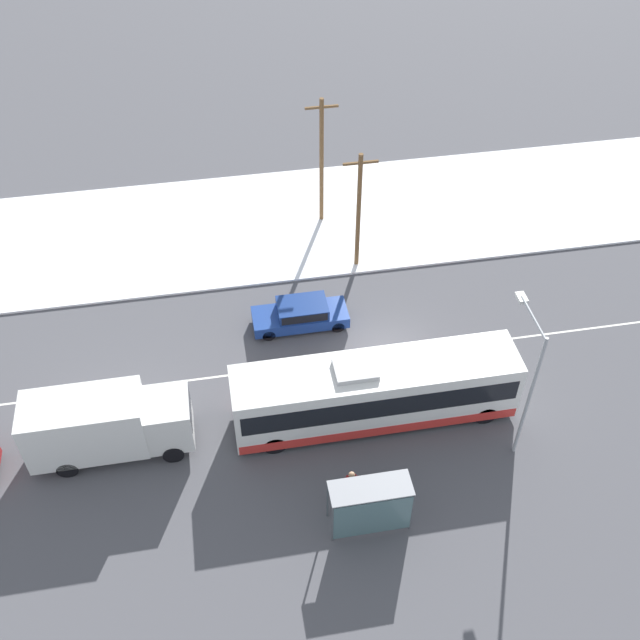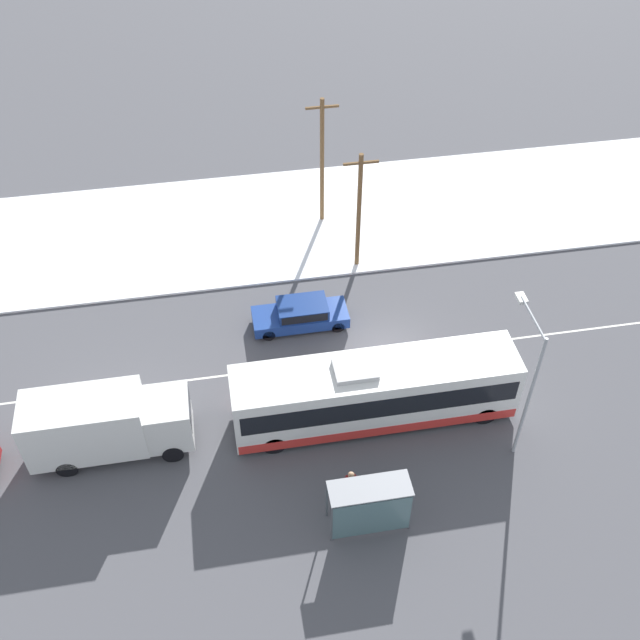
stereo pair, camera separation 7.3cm
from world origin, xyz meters
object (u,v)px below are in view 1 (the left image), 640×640
Objects in this scene: pedestrian_at_stop at (351,482)px; utility_pole_roadside at (359,210)px; box_truck at (105,424)px; utility_pole_snowlot at (322,160)px; city_bus at (375,392)px; sedan_car at (301,313)px; bus_shelter at (371,504)px; streetlamp at (528,371)px.

pedestrian_at_stop is 15.11m from utility_pole_roadside.
utility_pole_roadside reaches higher than box_truck.
city_bus is at bearing -91.07° from utility_pole_snowlot.
utility_pole_roadside is at bearing -132.07° from sedan_car.
pedestrian_at_stop is at bearing -115.25° from city_bus.
pedestrian_at_stop is at bearing 92.36° from sedan_car.
utility_pole_snowlot is at bearing -106.65° from sedan_car.
pedestrian_at_stop is (0.43, -10.36, 0.26)m from sedan_car.
sedan_car is 0.61× the size of utility_pole_snowlot.
bus_shelter is (0.88, -11.89, 0.90)m from sedan_car.
bus_shelter is 0.45× the size of utility_pole_roadside.
sedan_car is at bearing 131.98° from streetlamp.
box_truck is 2.14× the size of bus_shelter.
sedan_car is (9.26, 6.26, -1.01)m from box_truck.
utility_pole_roadside reaches higher than sedan_car.
sedan_car is at bearing 109.52° from city_bus.
box_truck is at bearing 34.06° from sedan_car.
streetlamp is at bearing 24.46° from bus_shelter.
utility_pole_snowlot is at bearing 85.29° from bus_shelter.
streetlamp is 0.99× the size of utility_pole_roadside.
utility_pole_roadside is at bearing 107.73° from streetlamp.
sedan_car is 0.68× the size of utility_pole_roadside.
box_truck is 11.22m from sedan_car.
box_truck is at bearing 179.13° from city_bus.
utility_pole_snowlot reaches higher than sedan_car.
bus_shelter is at bearing -73.63° from pedestrian_at_stop.
utility_pole_roadside is at bearing 82.16° from city_bus.
streetlamp reaches higher than city_bus.
utility_pole_snowlot is at bearing 88.93° from city_bus.
utility_pole_snowlot reaches higher than streetlamp.
sedan_car is 11.96m from bus_shelter.
city_bus is at bearing -0.87° from box_truck.
city_bus reaches higher than box_truck.
utility_pole_snowlot is (2.13, 18.93, 3.06)m from pedestrian_at_stop.
pedestrian_at_stop is at bearing -102.85° from utility_pole_roadside.
city_bus is at bearing 64.75° from pedestrian_at_stop.
pedestrian_at_stop reaches higher than sedan_car.
sedan_car is 12.29m from streetlamp.
bus_shelter is at bearing -104.43° from city_bus.
utility_pole_snowlot is at bearing 104.87° from utility_pole_roadside.
utility_pole_roadside reaches higher than streetlamp.
utility_pole_roadside is at bearing -75.13° from utility_pole_snowlot.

